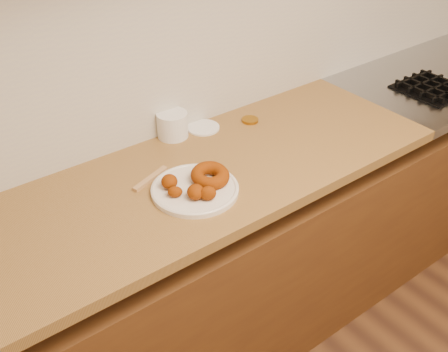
% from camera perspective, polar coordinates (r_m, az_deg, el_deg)
% --- Properties ---
extents(base_cabinet, '(3.60, 0.60, 0.77)m').
position_cam_1_polar(base_cabinet, '(2.25, 5.48, -7.22)').
color(base_cabinet, '#563114').
rests_on(base_cabinet, floor).
extents(butcher_block, '(2.30, 0.62, 0.04)m').
position_cam_1_polar(butcher_block, '(1.65, -10.66, -3.45)').
color(butcher_block, olive).
rests_on(butcher_block, base_cabinet).
extents(backsplash, '(3.60, 0.02, 0.60)m').
position_cam_1_polar(backsplash, '(2.03, 1.00, 14.89)').
color(backsplash, '#B8B2A6').
rests_on(backsplash, wall_back).
extents(donut_plate, '(0.28, 0.28, 0.02)m').
position_cam_1_polar(donut_plate, '(1.66, -3.18, -1.49)').
color(donut_plate, silver).
rests_on(donut_plate, butcher_block).
extents(ring_donut, '(0.15, 0.15, 0.06)m').
position_cam_1_polar(ring_donut, '(1.67, -1.54, 0.06)').
color(ring_donut, '#793200').
rests_on(ring_donut, donut_plate).
extents(fried_dough_chunks, '(0.13, 0.19, 0.05)m').
position_cam_1_polar(fried_dough_chunks, '(1.61, -4.04, -1.41)').
color(fried_dough_chunks, '#793200').
rests_on(fried_dough_chunks, donut_plate).
extents(plastic_tub, '(0.12, 0.12, 0.10)m').
position_cam_1_polar(plastic_tub, '(1.94, -5.64, 5.57)').
color(plastic_tub, white).
rests_on(plastic_tub, butcher_block).
extents(tub_lid, '(0.15, 0.15, 0.01)m').
position_cam_1_polar(tub_lid, '(2.00, -2.27, 5.29)').
color(tub_lid, white).
rests_on(tub_lid, butcher_block).
extents(brass_jar_lid, '(0.08, 0.08, 0.01)m').
position_cam_1_polar(brass_jar_lid, '(2.05, 2.85, 6.09)').
color(brass_jar_lid, '#A06B17').
rests_on(brass_jar_lid, butcher_block).
extents(wooden_utensil, '(0.15, 0.07, 0.01)m').
position_cam_1_polar(wooden_utensil, '(1.73, -8.00, -0.29)').
color(wooden_utensil, '#AB7F4E').
rests_on(wooden_utensil, butcher_block).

